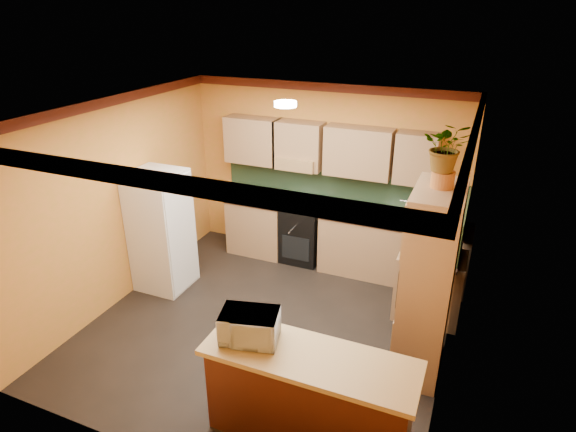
# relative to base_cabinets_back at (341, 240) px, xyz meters

# --- Properties ---
(room_shell) EXTENTS (4.24, 4.24, 2.72)m
(room_shell) POSITION_rel_base_cabinets_back_xyz_m (-0.38, -1.52, 1.65)
(room_shell) COLOR black
(room_shell) RESTS_ON ground
(base_cabinets_back) EXTENTS (3.65, 0.60, 0.88)m
(base_cabinets_back) POSITION_rel_base_cabinets_back_xyz_m (0.00, 0.00, 0.00)
(base_cabinets_back) COLOR #A37C56
(base_cabinets_back) RESTS_ON ground
(countertop_back) EXTENTS (3.65, 0.62, 0.04)m
(countertop_back) POSITION_rel_base_cabinets_back_xyz_m (0.00, -0.00, 0.46)
(countertop_back) COLOR black
(countertop_back) RESTS_ON base_cabinets_back
(stove) EXTENTS (0.58, 0.58, 0.91)m
(stove) POSITION_rel_base_cabinets_back_xyz_m (-0.63, -0.00, 0.02)
(stove) COLOR black
(stove) RESTS_ON ground
(kettle) EXTENTS (0.21, 0.21, 0.18)m
(kettle) POSITION_rel_base_cabinets_back_xyz_m (-0.53, -0.05, 0.56)
(kettle) COLOR #BA0C15
(kettle) RESTS_ON stove
(sink) EXTENTS (0.48, 0.40, 0.03)m
(sink) POSITION_rel_base_cabinets_back_xyz_m (0.77, 0.00, 0.50)
(sink) COLOR silver
(sink) RESTS_ON countertop_back
(base_cabinets_right) EXTENTS (0.60, 0.80, 0.88)m
(base_cabinets_right) POSITION_rel_base_cabinets_back_xyz_m (1.40, -0.79, 0.00)
(base_cabinets_right) COLOR #A37C56
(base_cabinets_right) RESTS_ON ground
(countertop_right) EXTENTS (0.62, 0.80, 0.04)m
(countertop_right) POSITION_rel_base_cabinets_back_xyz_m (1.40, -0.79, 0.46)
(countertop_right) COLOR black
(countertop_right) RESTS_ON base_cabinets_right
(fridge) EXTENTS (0.68, 0.66, 1.70)m
(fridge) POSITION_rel_base_cabinets_back_xyz_m (-2.15, -1.46, 0.41)
(fridge) COLOR white
(fridge) RESTS_ON ground
(pantry) EXTENTS (0.48, 0.90, 2.10)m
(pantry) POSITION_rel_base_cabinets_back_xyz_m (1.45, -1.79, 0.61)
(pantry) COLOR #A37C56
(pantry) RESTS_ON ground
(fern_pot) EXTENTS (0.22, 0.22, 0.16)m
(fern_pot) POSITION_rel_base_cabinets_back_xyz_m (1.45, -1.74, 1.74)
(fern_pot) COLOR #AB5F29
(fern_pot) RESTS_ON pantry
(fern) EXTENTS (0.45, 0.40, 0.48)m
(fern) POSITION_rel_base_cabinets_back_xyz_m (1.45, -1.74, 2.06)
(fern) COLOR #A37C56
(fern) RESTS_ON fern_pot
(breakfast_bar) EXTENTS (1.80, 0.55, 0.88)m
(breakfast_bar) POSITION_rel_base_cabinets_back_xyz_m (0.66, -3.17, 0.00)
(breakfast_bar) COLOR #4D1B11
(breakfast_bar) RESTS_ON ground
(bar_top) EXTENTS (1.90, 0.65, 0.05)m
(bar_top) POSITION_rel_base_cabinets_back_xyz_m (0.66, -3.17, 0.47)
(bar_top) COLOR tan
(bar_top) RESTS_ON breakfast_bar
(microwave) EXTENTS (0.58, 0.46, 0.28)m
(microwave) POSITION_rel_base_cabinets_back_xyz_m (0.08, -3.17, 0.63)
(microwave) COLOR white
(microwave) RESTS_ON bar_top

